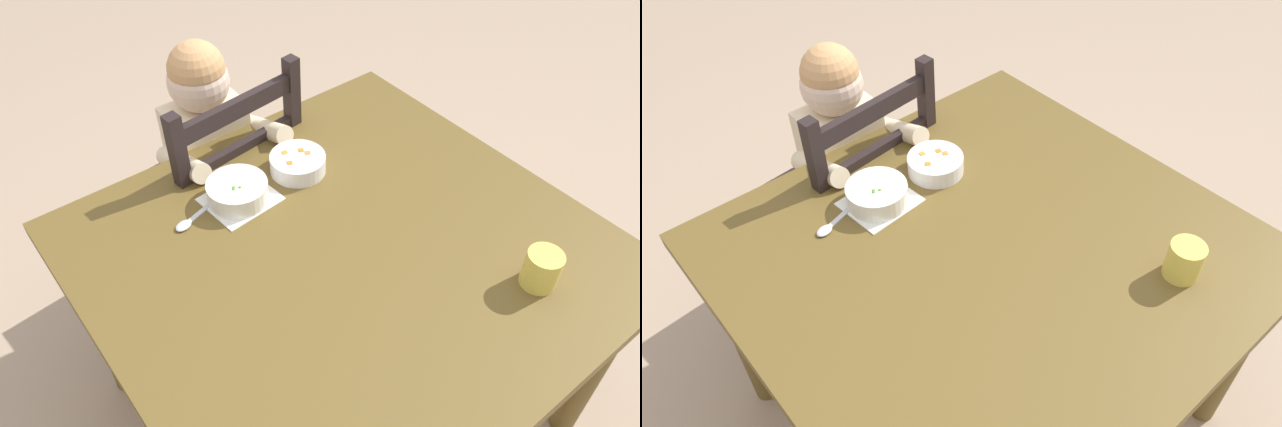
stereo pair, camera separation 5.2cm
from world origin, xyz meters
TOP-DOWN VIEW (x-y plane):
  - ground_plane at (0.00, 0.00)m, footprint 8.00×8.00m
  - dining_table at (0.00, 0.00)m, footprint 1.12×1.09m
  - dining_chair at (-0.01, 0.59)m, footprint 0.46×0.46m
  - child_figure at (-0.01, 0.59)m, footprint 0.32×0.31m
  - bowl_of_peas at (-0.10, 0.29)m, footprint 0.15×0.15m
  - bowl_of_carrots at (0.08, 0.29)m, footprint 0.15×0.15m
  - spoon at (-0.24, 0.30)m, footprint 0.14×0.06m
  - drinking_cup at (0.27, -0.34)m, footprint 0.08×0.08m
  - paper_napkin at (-0.10, 0.29)m, footprint 0.18×0.17m

SIDE VIEW (x-z plane):
  - ground_plane at x=0.00m, z-range 0.00..0.00m
  - dining_chair at x=-0.01m, z-range 0.00..0.91m
  - dining_table at x=0.00m, z-range 0.26..0.96m
  - child_figure at x=-0.01m, z-range 0.16..1.12m
  - paper_napkin at x=-0.10m, z-range 0.70..0.70m
  - spoon at x=-0.24m, z-range 0.70..0.71m
  - bowl_of_carrots at x=0.08m, z-range 0.70..0.75m
  - bowl_of_peas at x=-0.10m, z-range 0.70..0.76m
  - drinking_cup at x=0.27m, z-range 0.70..0.79m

